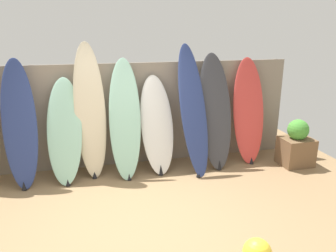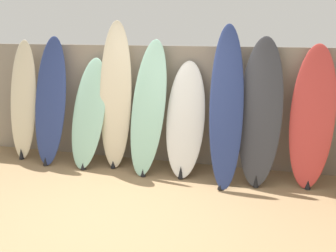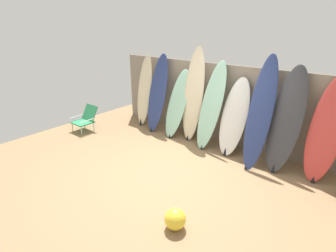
{
  "view_description": "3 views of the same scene",
  "coord_description": "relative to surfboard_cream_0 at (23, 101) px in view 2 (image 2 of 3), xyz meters",
  "views": [
    {
      "loc": [
        -0.6,
        -3.56,
        2.36
      ],
      "look_at": [
        0.45,
        0.67,
        1.05
      ],
      "focal_mm": 35.0,
      "sensor_mm": 36.0,
      "label": 1
    },
    {
      "loc": [
        1.55,
        -3.47,
        2.06
      ],
      "look_at": [
        0.44,
        0.8,
        0.9
      ],
      "focal_mm": 40.0,
      "sensor_mm": 36.0,
      "label": 2
    },
    {
      "loc": [
        2.71,
        -3.3,
        2.64
      ],
      "look_at": [
        -0.36,
        0.45,
        0.73
      ],
      "focal_mm": 28.0,
      "sensor_mm": 36.0,
      "label": 3
    }
  ],
  "objects": [
    {
      "name": "ground",
      "position": [
        2.17,
        -1.65,
        -0.93
      ],
      "size": [
        7.68,
        7.68,
        0.0
      ],
      "primitive_type": "plane",
      "color": "#8E704C"
    },
    {
      "name": "fence_back",
      "position": [
        2.17,
        0.36,
        -0.03
      ],
      "size": [
        6.08,
        0.11,
        1.8
      ],
      "color": "gray",
      "rests_on": "ground"
    },
    {
      "name": "surfboard_cream_0",
      "position": [
        0.0,
        0.0,
        0.0
      ],
      "size": [
        0.47,
        0.47,
        1.88
      ],
      "color": "beige",
      "rests_on": "ground"
    },
    {
      "name": "surfboard_navy_1",
      "position": [
        0.54,
        -0.07,
        0.03
      ],
      "size": [
        0.55,
        0.7,
        1.95
      ],
      "color": "navy",
      "rests_on": "ground"
    },
    {
      "name": "surfboard_seafoam_2",
      "position": [
        1.17,
        -0.08,
        -0.12
      ],
      "size": [
        0.6,
        0.71,
        1.63
      ],
      "color": "#9ED6BC",
      "rests_on": "ground"
    },
    {
      "name": "surfboard_cream_3",
      "position": [
        1.58,
        0.0,
        0.15
      ],
      "size": [
        0.52,
        0.5,
        2.17
      ],
      "color": "beige",
      "rests_on": "ground"
    },
    {
      "name": "surfboard_seafoam_4",
      "position": [
        2.12,
        -0.09,
        0.01
      ],
      "size": [
        0.58,
        0.75,
        1.91
      ],
      "color": "#9ED6BC",
      "rests_on": "ground"
    },
    {
      "name": "surfboard_white_5",
      "position": [
        2.66,
        -0.05,
        -0.14
      ],
      "size": [
        0.57,
        0.68,
        1.61
      ],
      "color": "white",
      "rests_on": "ground"
    },
    {
      "name": "surfboard_navy_6",
      "position": [
        3.25,
        -0.2,
        0.12
      ],
      "size": [
        0.54,
        0.9,
        2.13
      ],
      "color": "navy",
      "rests_on": "ground"
    },
    {
      "name": "surfboard_charcoal_7",
      "position": [
        3.69,
        -0.07,
        0.04
      ],
      "size": [
        0.6,
        0.72,
        1.96
      ],
      "color": "#38383D",
      "rests_on": "ground"
    },
    {
      "name": "surfboard_red_8",
      "position": [
        4.36,
        -0.01,
        -0.0
      ],
      "size": [
        0.63,
        0.65,
        1.87
      ],
      "color": "#D13D38",
      "rests_on": "ground"
    }
  ]
}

